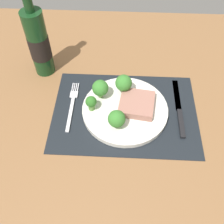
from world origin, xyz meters
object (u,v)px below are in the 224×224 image
(steak, at_px, (137,104))
(wine_bottle, at_px, (38,42))
(fork, at_px, (72,105))
(knife, at_px, (179,111))
(plate, at_px, (125,110))

(steak, height_order, wine_bottle, wine_bottle)
(steak, xyz_separation_m, fork, (-0.20, 0.01, -0.03))
(fork, distance_m, knife, 0.33)
(fork, height_order, wine_bottle, wine_bottle)
(plate, bearing_deg, steak, 14.09)
(plate, xyz_separation_m, steak, (0.03, 0.01, 0.02))
(wine_bottle, bearing_deg, steak, -27.47)
(knife, bearing_deg, steak, 178.61)
(wine_bottle, bearing_deg, fork, -53.85)
(steak, bearing_deg, fork, 178.35)
(plate, bearing_deg, knife, 1.84)
(fork, bearing_deg, knife, -0.81)
(knife, bearing_deg, wine_bottle, 159.53)
(knife, xyz_separation_m, wine_bottle, (-0.44, 0.17, 0.11))
(knife, bearing_deg, fork, 178.46)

